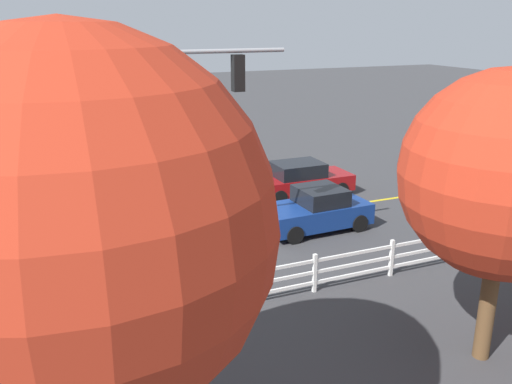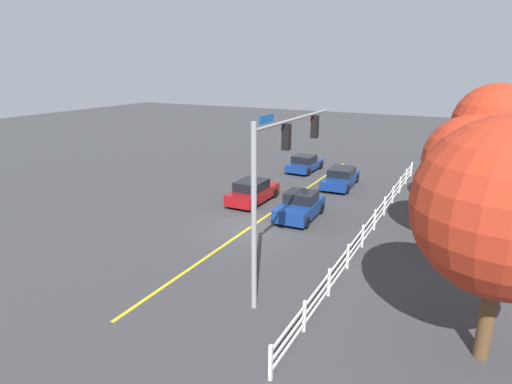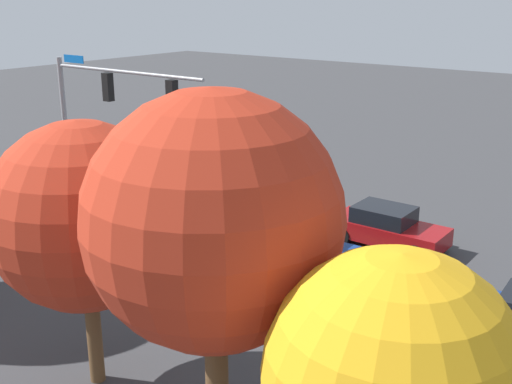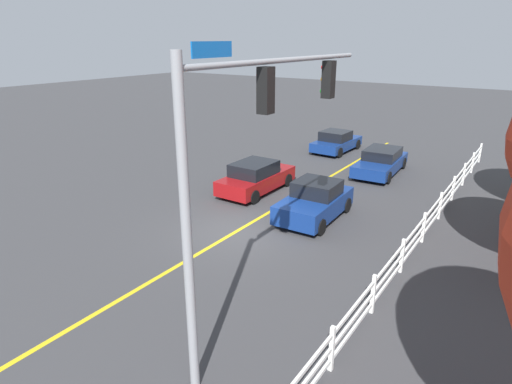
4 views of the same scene
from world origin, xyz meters
name	(u,v)px [view 1 (image 1 of 4)]	position (x,y,z in m)	size (l,w,h in m)	color
ground_plane	(226,223)	(0.00, 0.00, 0.00)	(120.00, 120.00, 0.00)	#38383A
lane_center_stripe	(319,209)	(-4.00, 0.00, 0.00)	(28.00, 0.16, 0.01)	gold
signal_assembly	(103,120)	(4.70, 3.93, 4.90)	(7.33, 0.38, 6.95)	gray
car_0	(301,179)	(-4.19, -1.96, 0.72)	(4.35, 1.91, 1.49)	maroon
car_1	(480,189)	(-10.53, 1.97, 0.65)	(4.75, 2.15, 1.34)	navy
car_2	(467,160)	(-13.62, -2.04, 0.65)	(4.08, 2.04, 1.38)	navy
car_3	(316,210)	(-2.82, 1.86, 0.72)	(3.98, 2.09, 1.56)	navy
white_rail_fence	(391,257)	(-3.00, 6.13, 0.60)	(26.10, 0.10, 1.15)	white
tree_1	(79,228)	(6.08, 11.41, 4.81)	(5.14, 5.14, 7.39)	brown
tree_2	(506,175)	(-2.39, 10.35, 4.29)	(4.38, 4.38, 6.49)	brown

